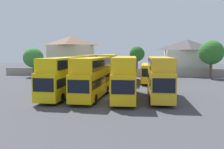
{
  "coord_description": "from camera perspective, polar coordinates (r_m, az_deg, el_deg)",
  "views": [
    {
      "loc": [
        3.46,
        -28.38,
        5.59
      ],
      "look_at": [
        0.0,
        3.0,
        2.59
      ],
      "focal_mm": 38.34,
      "sensor_mm": 36.0,
      "label": 1
    }
  ],
  "objects": [
    {
      "name": "ground",
      "position": [
        46.84,
        2.01,
        -1.43
      ],
      "size": [
        140.0,
        140.0,
        0.0
      ],
      "primitive_type": "plane",
      "color": "#424247"
    },
    {
      "name": "depot_boundary_wall",
      "position": [
        54.37,
        2.62,
        0.48
      ],
      "size": [
        56.0,
        0.5,
        1.8
      ],
      "primitive_type": "cube",
      "color": "gray",
      "rests_on": "ground"
    },
    {
      "name": "bus_1",
      "position": [
        30.12,
        -11.71,
        -0.08
      ],
      "size": [
        2.96,
        11.06,
        4.9
      ],
      "rotation": [
        0.0,
        0.0,
        -1.61
      ],
      "color": "yellow",
      "rests_on": "ground"
    },
    {
      "name": "bus_2",
      "position": [
        28.86,
        -4.72,
        -0.21
      ],
      "size": [
        3.24,
        10.77,
        4.9
      ],
      "rotation": [
        0.0,
        0.0,
        -1.64
      ],
      "color": "#E7B50D",
      "rests_on": "ground"
    },
    {
      "name": "bus_3",
      "position": [
        28.41,
        3.15,
        -0.18
      ],
      "size": [
        2.8,
        11.39,
        5.0
      ],
      "rotation": [
        0.0,
        0.0,
        -1.55
      ],
      "color": "yellow",
      "rests_on": "ground"
    },
    {
      "name": "bus_4",
      "position": [
        28.76,
        11.33,
        -0.25
      ],
      "size": [
        2.67,
        10.28,
        4.97
      ],
      "rotation": [
        0.0,
        0.0,
        -1.58
      ],
      "color": "gold",
      "rests_on": "ground"
    },
    {
      "name": "bus_5",
      "position": [
        45.35,
        -5.25,
        1.9
      ],
      "size": [
        3.24,
        11.8,
        4.99
      ],
      "rotation": [
        0.0,
        0.0,
        -1.64
      ],
      "color": "yellow",
      "rests_on": "ground"
    },
    {
      "name": "bus_6",
      "position": [
        44.67,
        -0.9,
        1.93
      ],
      "size": [
        2.84,
        12.07,
        5.08
      ],
      "rotation": [
        0.0,
        0.0,
        -1.54
      ],
      "color": "yellow",
      "rests_on": "ground"
    },
    {
      "name": "bus_7",
      "position": [
        44.08,
        3.72,
        0.6
      ],
      "size": [
        3.29,
        12.06,
        3.29
      ],
      "rotation": [
        0.0,
        0.0,
        -1.64
      ],
      "color": "gold",
      "rests_on": "ground"
    },
    {
      "name": "bus_8",
      "position": [
        44.11,
        8.71,
        0.6
      ],
      "size": [
        2.96,
        10.33,
        3.37
      ],
      "rotation": [
        0.0,
        0.0,
        -1.62
      ],
      "color": "gold",
      "rests_on": "ground"
    },
    {
      "name": "house_terrace_left",
      "position": [
        63.12,
        -9.61,
        4.74
      ],
      "size": [
        11.04,
        8.3,
        9.65
      ],
      "color": "beige",
      "rests_on": "ground"
    },
    {
      "name": "house_terrace_centre",
      "position": [
        60.38,
        17.41,
        4.01
      ],
      "size": [
        10.59,
        7.05,
        8.54
      ],
      "color": "silver",
      "rests_on": "ground"
    },
    {
      "name": "tree_left_of_lot",
      "position": [
        56.55,
        6.0,
        4.87
      ],
      "size": [
        3.53,
        3.53,
        6.87
      ],
      "color": "brown",
      "rests_on": "ground"
    },
    {
      "name": "tree_behind_wall",
      "position": [
        56.12,
        -18.25,
        3.82
      ],
      "size": [
        4.44,
        4.44,
        6.51
      ],
      "color": "brown",
      "rests_on": "ground"
    },
    {
      "name": "tree_right_of_lot",
      "position": [
        54.21,
        22.6,
        4.86
      ],
      "size": [
        5.09,
        5.09,
        8.01
      ],
      "color": "brown",
      "rests_on": "ground"
    }
  ]
}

